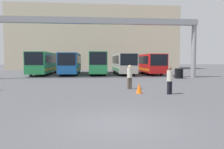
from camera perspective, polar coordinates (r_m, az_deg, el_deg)
The scene contains 12 objects.
ground_plane at distance 7.69m, azimuth 1.51°, elevation -12.77°, with size 200.00×200.00×0.00m, color #47474C.
building_backdrop at distance 55.65m, azimuth -4.54°, elevation 9.09°, with size 39.44×12.00×14.66m.
overhead_gantry at distance 26.85m, azimuth -3.54°, elevation 11.86°, with size 24.60×0.80×7.23m.
bus_slot_0 at distance 35.04m, azimuth -17.33°, elevation 3.15°, with size 2.58×11.92×3.30m.
bus_slot_1 at distance 34.61m, azimuth -10.68°, elevation 3.15°, with size 2.54×12.27×3.18m.
bus_slot_2 at distance 34.59m, azimuth -3.95°, elevation 3.34°, with size 2.46×12.51×3.34m.
bus_slot_3 at distance 33.86m, azimuth 2.97°, elevation 3.15°, with size 2.57×10.35×3.14m.
bus_slot_4 at distance 34.93m, azimuth 9.51°, elevation 3.04°, with size 2.58×10.85×3.05m.
pedestrian_near_right at distance 16.50m, azimuth 4.63°, elevation -0.49°, with size 0.38×0.38×1.81m.
pedestrian_far_center at distance 14.43m, azimuth 14.84°, elevation -1.31°, with size 0.37×0.37×1.77m.
traffic_cone at distance 14.48m, azimuth 7.11°, elevation -3.55°, with size 0.41×0.41×0.70m.
tire_stack at distance 27.36m, azimuth 17.07°, elevation 0.30°, with size 1.04×1.04×1.20m.
Camera 1 is at (-0.89, -7.32, 2.19)m, focal length 35.00 mm.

